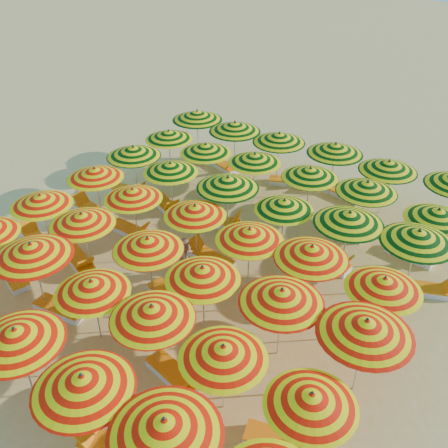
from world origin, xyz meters
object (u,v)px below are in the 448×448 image
(umbrella_28, at_px, (349,218))
(umbrella_31, at_px, (206,148))
(lounger_12, at_px, (130,230))
(lounger_23, at_px, (289,181))
(umbrella_24, at_px, (133,151))
(umbrella_40, at_px, (388,166))
(umbrella_37, at_px, (235,127))
(umbrella_39, at_px, (335,149))
(lounger_10, at_px, (170,296))
(lounger_13, at_px, (210,257))
(umbrella_12, at_px, (41,200))
(lounger_14, at_px, (128,191))
(lounger_24, at_px, (342,193))
(umbrella_4, at_px, (165,427))
(umbrella_15, at_px, (202,273))
(umbrella_30, at_px, (169,135))
(umbrella_14, at_px, (148,244))
(lounger_18, at_px, (426,289))
(lounger_2, at_px, (113,447))
(lounger_21, at_px, (204,159))
(lounger_6, at_px, (174,375))
(umbrella_18, at_px, (95,173))
(umbrella_33, at_px, (310,173))
(umbrella_29, at_px, (418,236))
(lounger_17, at_px, (327,262))
(umbrella_23, at_px, (384,284))
(umbrella_35, at_px, (438,215))
(lounger_7, at_px, (282,442))
(umbrella_21, at_px, (249,234))
(umbrella_27, at_px, (284,205))
(beachgoer_b, at_px, (186,258))
(umbrella_38, at_px, (279,138))
(umbrella_13, at_px, (82,219))
(lounger_8, at_px, (36,241))
(umbrella_3, at_px, (83,383))
(umbrella_19, at_px, (133,194))
(umbrella_26, at_px, (228,182))
(umbrella_32, at_px, (255,158))
(umbrella_8, at_px, (92,287))
(umbrella_7, at_px, (31,250))
(lounger_4, at_px, (13,275))
(lounger_16, at_px, (220,222))
(umbrella_9, at_px, (152,312))
(umbrella_16, at_px, (282,296))
(lounger_19, at_px, (344,230))
(lounger_20, at_px, (411,254))
(umbrella_20, at_px, (195,211))
(lounger_9, at_px, (79,261))
(umbrella_11, at_px, (311,400))
(lounger_15, at_px, (165,204))
(umbrella_25, at_px, (170,168))

(umbrella_28, relative_size, umbrella_31, 1.05)
(lounger_12, xyz_separation_m, lounger_23, (3.25, 6.89, 0.00))
(umbrella_24, distance_m, umbrella_40, 10.16)
(umbrella_37, relative_size, umbrella_39, 0.93)
(lounger_10, bearing_deg, lounger_13, 107.09)
(umbrella_12, xyz_separation_m, umbrella_31, (2.29, 6.64, -0.00))
(lounger_14, bearing_deg, lounger_24, 27.53)
(umbrella_4, relative_size, lounger_12, 1.71)
(umbrella_15, height_order, umbrella_30, umbrella_15)
(umbrella_12, xyz_separation_m, umbrella_14, (4.87, 0.02, 0.04))
(umbrella_14, xyz_separation_m, lounger_18, (7.29, 5.02, -1.90))
(lounger_2, xyz_separation_m, lounger_21, (-7.10, 13.56, 0.00))
(umbrella_12, bearing_deg, lounger_6, -16.31)
(umbrella_40, relative_size, lounger_12, 1.52)
(umbrella_18, relative_size, umbrella_33, 0.86)
(umbrella_29, height_order, lounger_17, umbrella_29)
(umbrella_23, distance_m, umbrella_35, 4.44)
(lounger_7, bearing_deg, umbrella_35, 69.30)
(umbrella_12, distance_m, umbrella_21, 7.47)
(umbrella_27, xyz_separation_m, lounger_13, (-1.78, -1.94, -1.78))
(umbrella_28, relative_size, umbrella_40, 1.07)
(lounger_12, relative_size, beachgoer_b, 1.16)
(umbrella_39, bearing_deg, umbrella_38, -174.54)
(umbrella_13, relative_size, lounger_8, 1.54)
(umbrella_15, xyz_separation_m, lounger_12, (-5.24, 2.46, -1.88))
(umbrella_12, height_order, umbrella_39, umbrella_39)
(umbrella_30, xyz_separation_m, lounger_13, (5.31, -4.39, -1.82))
(umbrella_28, xyz_separation_m, umbrella_30, (-9.37, 2.34, -0.18))
(umbrella_3, relative_size, umbrella_19, 1.05)
(umbrella_33, bearing_deg, umbrella_26, -129.05)
(umbrella_12, bearing_deg, umbrella_32, 57.27)
(umbrella_31, bearing_deg, lounger_12, -96.33)
(umbrella_8, xyz_separation_m, umbrella_12, (-4.83, 2.24, 0.05))
(umbrella_33, xyz_separation_m, umbrella_39, (0.02, 2.30, 0.13))
(lounger_17, bearing_deg, umbrella_7, -127.10)
(lounger_4, distance_m, lounger_16, 7.66)
(umbrella_21, bearing_deg, umbrella_13, -155.62)
(lounger_21, bearing_deg, umbrella_9, 111.71)
(umbrella_26, relative_size, umbrella_31, 1.01)
(umbrella_29, xyz_separation_m, lounger_4, (-11.16, -6.72, -2.00))
(umbrella_16, relative_size, lounger_19, 1.43)
(lounger_8, bearing_deg, lounger_24, -110.71)
(umbrella_13, bearing_deg, lounger_20, 36.75)
(umbrella_20, bearing_deg, umbrella_35, 31.54)
(umbrella_4, xyz_separation_m, lounger_9, (-7.68, 4.44, -2.04))
(lounger_21, bearing_deg, lounger_23, 175.24)
(umbrella_11, height_order, umbrella_39, umbrella_39)
(lounger_2, distance_m, lounger_15, 10.95)
(umbrella_32, distance_m, lounger_6, 9.85)
(umbrella_25, xyz_separation_m, umbrella_26, (2.66, 0.02, 0.14))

